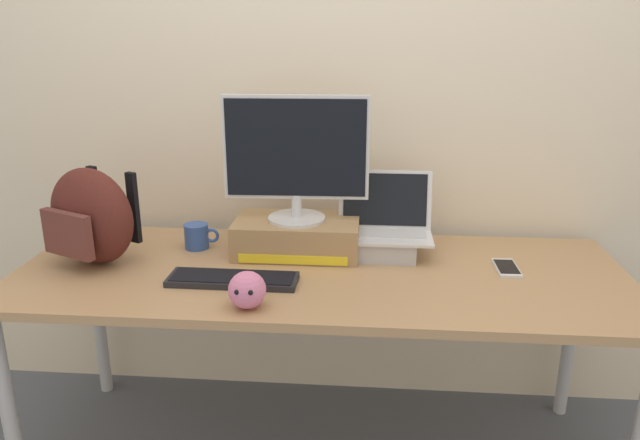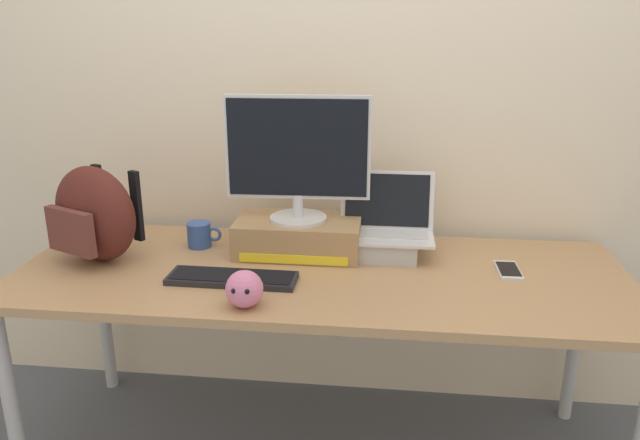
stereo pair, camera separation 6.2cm
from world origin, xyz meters
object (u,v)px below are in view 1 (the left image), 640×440
external_keyboard (233,279)px  coffee_mug (197,236)px  messenger_backpack (91,217)px  plush_toy (247,290)px  desktop_monitor (296,157)px  toner_box_yellow (297,236)px  cell_phone (507,268)px  open_laptop (384,238)px

external_keyboard → coffee_mug: 0.36m
external_keyboard → messenger_backpack: messenger_backpack is taller
plush_toy → external_keyboard: bearing=115.6°
desktop_monitor → plush_toy: bearing=-103.1°
toner_box_yellow → messenger_backpack: (-0.69, -0.15, 0.11)m
coffee_mug → cell_phone: 1.12m
cell_phone → toner_box_yellow: bearing=170.9°
desktop_monitor → external_keyboard: desktop_monitor is taller
coffee_mug → plush_toy: (0.28, -0.48, 0.01)m
plush_toy → toner_box_yellow: bearing=78.8°
messenger_backpack → cell_phone: bearing=26.5°
external_keyboard → plush_toy: bearing=-63.8°
open_laptop → external_keyboard: 0.58m
toner_box_yellow → cell_phone: toner_box_yellow is taller
desktop_monitor → cell_phone: (0.73, -0.10, -0.35)m
toner_box_yellow → open_laptop: bearing=2.0°
open_laptop → toner_box_yellow: bearing=-178.1°
desktop_monitor → external_keyboard: (-0.18, -0.29, -0.35)m
cell_phone → open_laptop: bearing=163.7°
external_keyboard → cell_phone: (0.91, 0.19, -0.01)m
desktop_monitor → plush_toy: desktop_monitor is taller
messenger_backpack → plush_toy: size_ratio=3.50×
cell_phone → coffee_mug: bearing=172.8°
open_laptop → cell_phone: bearing=-15.2°
desktop_monitor → messenger_backpack: 0.74m
cell_phone → plush_toy: 0.90m
cell_phone → plush_toy: (-0.83, -0.36, 0.05)m
desktop_monitor → coffee_mug: desktop_monitor is taller
desktop_monitor → toner_box_yellow: bearing=90.7°
external_keyboard → cell_phone: size_ratio=2.69×
coffee_mug → messenger_backpack: bearing=-152.0°
messenger_backpack → cell_phone: messenger_backpack is taller
plush_toy → desktop_monitor: bearing=78.7°
open_laptop → desktop_monitor: bearing=-177.9°
external_keyboard → cell_phone: bearing=12.2°
toner_box_yellow → open_laptop: open_laptop is taller
external_keyboard → cell_phone: 0.93m
desktop_monitor → cell_phone: desktop_monitor is taller
desktop_monitor → cell_phone: size_ratio=3.26×
toner_box_yellow → coffee_mug: bearing=177.8°
desktop_monitor → plush_toy: size_ratio=4.54×
open_laptop → coffee_mug: (-0.69, 0.00, -0.02)m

